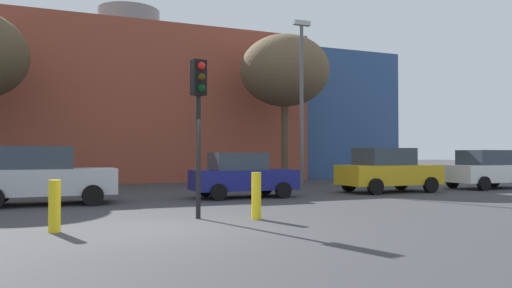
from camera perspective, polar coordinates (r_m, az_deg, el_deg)
ground_plane at (r=10.75m, az=-10.31°, el=-9.88°), size 200.00×200.00×0.00m
building_backdrop at (r=32.78m, az=-14.98°, el=3.95°), size 35.97×11.07×11.17m
parked_car_1 at (r=16.79m, az=-24.06°, el=-3.47°), size 4.32×2.12×1.87m
parked_car_2 at (r=17.91m, az=-1.68°, el=-3.74°), size 3.87×1.90×1.68m
parked_car_3 at (r=21.16m, az=15.44°, el=-3.04°), size 4.34×2.13×1.88m
parked_car_4 at (r=25.10m, az=25.95°, el=-2.74°), size 4.18×2.05×1.81m
traffic_light_island at (r=12.19m, az=-6.83°, el=5.03°), size 0.41×0.40×4.01m
bare_tree_1 at (r=26.32m, az=3.44°, el=8.67°), size 4.87×4.87×8.12m
bollard_yellow_0 at (r=10.83m, az=-22.90°, el=-6.84°), size 0.24×0.24×1.09m
bollard_yellow_1 at (r=11.99m, az=0.04°, el=-6.19°), size 0.24×0.24×1.17m
street_lamp at (r=21.45m, az=5.47°, el=5.99°), size 0.80×0.24×7.57m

